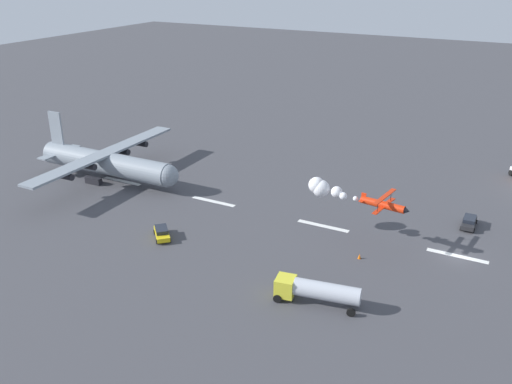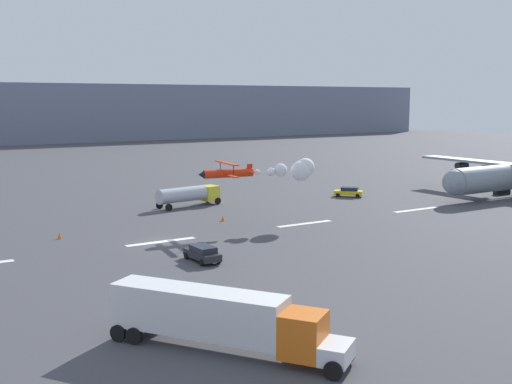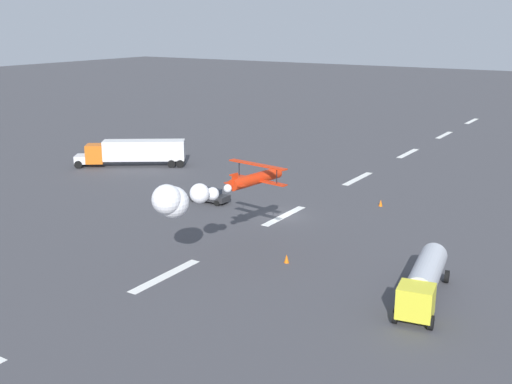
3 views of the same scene
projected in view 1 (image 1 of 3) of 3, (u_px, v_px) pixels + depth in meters
The scene contains 11 objects.
ground_plane at pixel (457, 256), 74.06m from camera, with size 440.00×440.00×0.00m, color #424247.
runway_stripe_4 at pixel (457, 256), 74.06m from camera, with size 8.00×0.90×0.01m, color white.
runway_stripe_5 at pixel (323, 226), 82.34m from camera, with size 8.00×0.90×0.01m, color white.
runway_stripe_6 at pixel (214, 201), 90.63m from camera, with size 8.00×0.90×0.01m, color white.
runway_stripe_7 at pixel (122, 181), 98.91m from camera, with size 8.00×0.90×0.01m, color white.
cargo_transport_plane at pixel (111, 163), 97.58m from camera, with size 28.53×35.28×11.25m.
stunt_biplane_red at pixel (334, 191), 77.58m from camera, with size 15.09×6.24×2.80m.
fuel_tanker_truck at pixel (316, 290), 63.21m from camera, with size 10.10×4.24×2.90m.
followme_car_yellow at pixel (469, 222), 81.79m from camera, with size 2.12×4.61×1.52m.
airport_staff_sedan at pixel (162, 233), 78.58m from camera, with size 4.37×4.44×1.52m.
traffic_cone_far at pixel (359, 256), 73.24m from camera, with size 0.44×0.44×0.75m, color orange.
Camera 1 is at (-6.40, 69.93, 36.86)m, focal length 38.75 mm.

